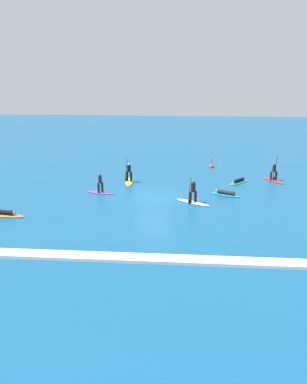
% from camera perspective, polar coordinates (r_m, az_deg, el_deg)
% --- Properties ---
extents(ground_plane, '(120.00, 120.00, 0.00)m').
position_cam_1_polar(ground_plane, '(30.10, 0.00, -0.91)').
color(ground_plane, navy).
rests_on(ground_plane, ground).
extents(surfer_on_orange_board, '(3.08, 1.06, 0.42)m').
position_cam_1_polar(surfer_on_orange_board, '(28.34, -21.50, -3.06)').
color(surfer_on_orange_board, orange).
rests_on(surfer_on_orange_board, ground_plane).
extents(surfer_on_white_board, '(2.74, 1.99, 2.03)m').
position_cam_1_polar(surfer_on_white_board, '(28.97, 5.94, -0.64)').
color(surfer_on_white_board, white).
rests_on(surfer_on_white_board, ground_plane).
extents(surfer_on_green_board, '(2.17, 2.27, 0.38)m').
position_cam_1_polar(surfer_on_green_board, '(35.10, 12.65, 1.58)').
color(surfer_on_green_board, '#23B266').
rests_on(surfer_on_green_board, ground_plane).
extents(surfer_on_yellow_board, '(0.86, 2.99, 2.12)m').
position_cam_1_polar(surfer_on_yellow_board, '(34.41, -3.69, 2.16)').
color(surfer_on_yellow_board, yellow).
rests_on(surfer_on_yellow_board, ground_plane).
extents(surfer_on_purple_board, '(2.48, 1.05, 1.69)m').
position_cam_1_polar(surfer_on_purple_board, '(31.51, -7.98, 0.62)').
color(surfer_on_purple_board, purple).
rests_on(surfer_on_purple_board, ground_plane).
extents(surfer_on_red_board, '(2.00, 2.56, 2.33)m').
position_cam_1_polar(surfer_on_red_board, '(36.48, 17.59, 2.31)').
color(surfer_on_red_board, red).
rests_on(surfer_on_red_board, ground_plane).
extents(surfer_on_blue_board, '(2.48, 1.60, 0.41)m').
position_cam_1_polar(surfer_on_blue_board, '(31.27, 10.76, -0.23)').
color(surfer_on_blue_board, '#1E8CD1').
rests_on(surfer_on_blue_board, ground_plane).
extents(marker_buoy, '(0.49, 0.49, 1.05)m').
position_cam_1_polar(marker_buoy, '(40.27, 8.72, 3.89)').
color(marker_buoy, '#E55119').
rests_on(marker_buoy, ground_plane).
extents(wave_crest, '(18.96, 0.90, 0.18)m').
position_cam_1_polar(wave_crest, '(20.46, -2.33, -9.93)').
color(wave_crest, white).
rests_on(wave_crest, ground_plane).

